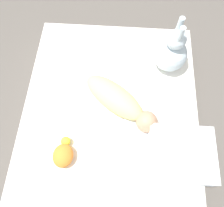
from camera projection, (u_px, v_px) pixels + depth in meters
The scene contains 7 objects.
ground_plane at pixel (110, 121), 1.52m from camera, with size 12.00×12.00×0.00m, color #514C47.
bed_mattress at pixel (110, 117), 1.44m from camera, with size 1.37×1.09×0.17m.
burp_cloth at pixel (138, 123), 1.32m from camera, with size 0.19×0.17×0.02m.
swaddled_baby at pixel (120, 102), 1.31m from camera, with size 0.40×0.48×0.14m.
pillow at pixel (181, 154), 1.20m from camera, with size 0.31×0.35×0.11m.
bunny_plush at pixel (171, 52), 1.38m from camera, with size 0.21×0.21×0.39m.
turtle_plush at pixel (63, 154), 1.21m from camera, with size 0.18×0.11×0.09m.
Camera 1 is at (-0.49, -0.05, 1.44)m, focal length 35.00 mm.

